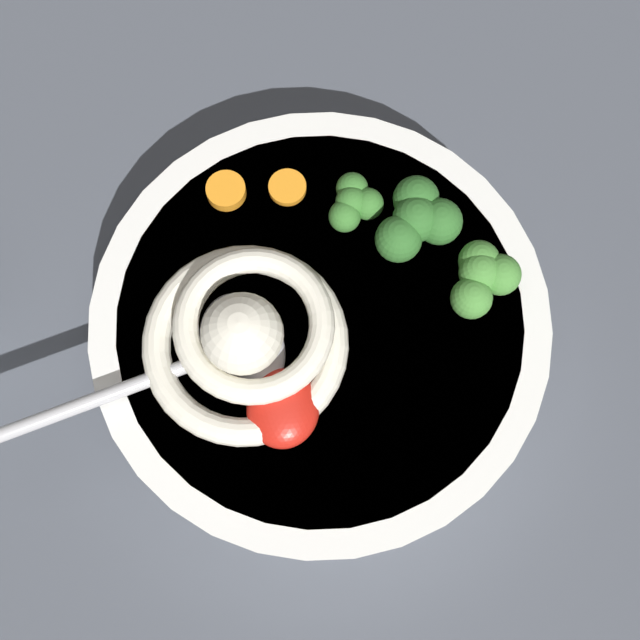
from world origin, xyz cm
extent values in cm
cube|color=#474C56|center=(0.00, 0.00, 1.47)|extent=(105.63, 105.63, 2.94)
cylinder|color=white|center=(-2.44, 3.95, 5.51)|extent=(25.51, 25.51, 5.14)
cylinder|color=gold|center=(-2.44, 3.95, 5.71)|extent=(22.45, 22.45, 4.73)
torus|color=silver|center=(-4.18, 7.85, 8.84)|extent=(11.10, 11.10, 1.53)
torus|color=silver|center=(-3.46, 7.38, 10.07)|extent=(11.89, 11.89, 1.38)
sphere|color=silver|center=(-4.18, 7.85, 10.83)|extent=(4.31, 4.31, 4.31)
ellipsoid|color=#B7B7BC|center=(-4.30, 8.01, 8.88)|extent=(7.28, 6.49, 1.60)
cylinder|color=#B7B7BC|center=(-7.41, 14.84, 8.88)|extent=(6.95, 13.98, 0.80)
ellipsoid|color=red|center=(-7.61, 5.59, 9.03)|extent=(4.26, 3.84, 1.92)
cylinder|color=#7A9E60|center=(-0.39, -4.37, 8.69)|extent=(1.14, 1.14, 1.22)
sphere|color=#478938|center=(-0.39, -4.37, 10.41)|extent=(2.24, 2.24, 2.24)
sphere|color=#478938|center=(0.72, -4.37, 10.21)|extent=(2.24, 2.24, 2.24)
sphere|color=#478938|center=(-1.41, -3.96, 10.31)|extent=(2.24, 2.24, 2.24)
sphere|color=#478938|center=(-0.39, -5.49, 10.25)|extent=(2.24, 2.24, 2.24)
cylinder|color=#7A9E60|center=(3.83, 2.59, 8.56)|extent=(0.91, 0.91, 0.97)
sphere|color=#38752D|center=(3.83, 2.59, 9.94)|extent=(1.78, 1.78, 1.78)
sphere|color=#38752D|center=(4.72, 2.59, 9.78)|extent=(1.78, 1.78, 1.78)
sphere|color=#38752D|center=(3.02, 2.92, 9.86)|extent=(1.78, 1.78, 1.78)
sphere|color=#38752D|center=(3.83, 1.70, 9.81)|extent=(1.78, 1.78, 1.78)
cylinder|color=#7A9E60|center=(2.72, -0.88, 8.77)|extent=(1.29, 1.29, 1.38)
sphere|color=#2D6628|center=(2.72, -0.88, 10.72)|extent=(2.53, 2.53, 2.53)
sphere|color=#2D6628|center=(3.98, -0.88, 10.49)|extent=(2.53, 2.53, 2.53)
sphere|color=#2D6628|center=(1.56, -0.42, 10.61)|extent=(2.53, 2.53, 2.53)
sphere|color=#2D6628|center=(2.72, -2.15, 10.54)|extent=(2.53, 2.53, 2.53)
cylinder|color=orange|center=(5.25, 6.27, 8.28)|extent=(2.17, 2.17, 0.42)
cylinder|color=orange|center=(4.77, 9.73, 8.45)|extent=(2.26, 2.26, 0.74)
camera|label=1|loc=(-15.05, 3.22, 53.14)|focal=47.92mm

